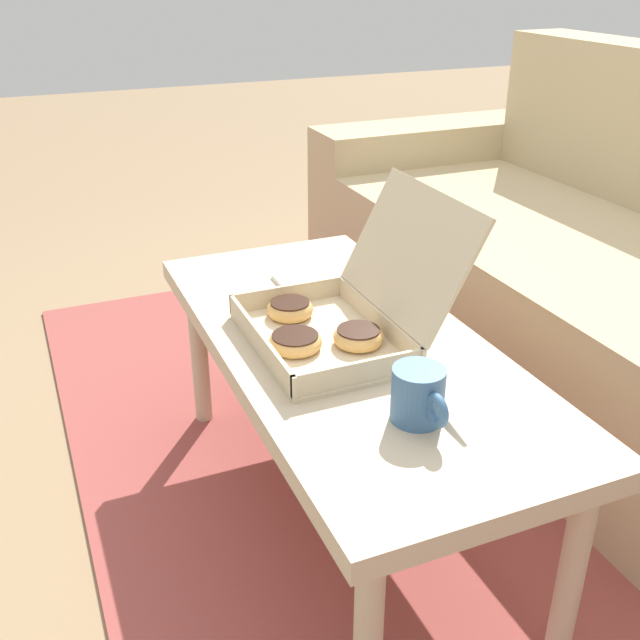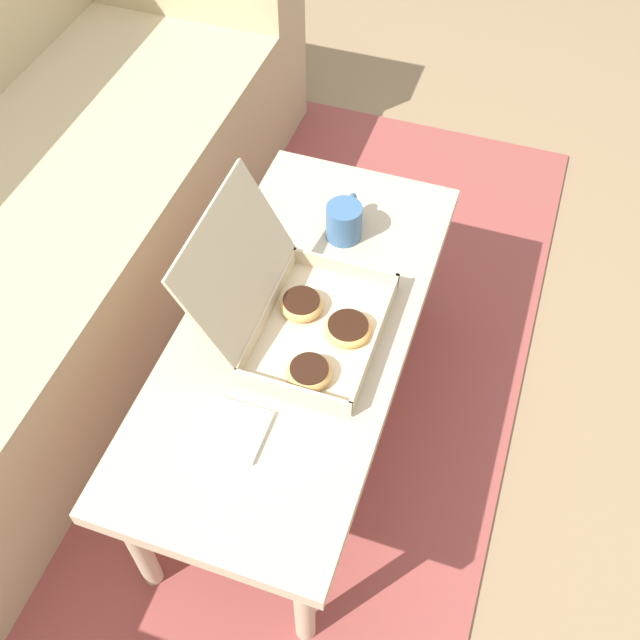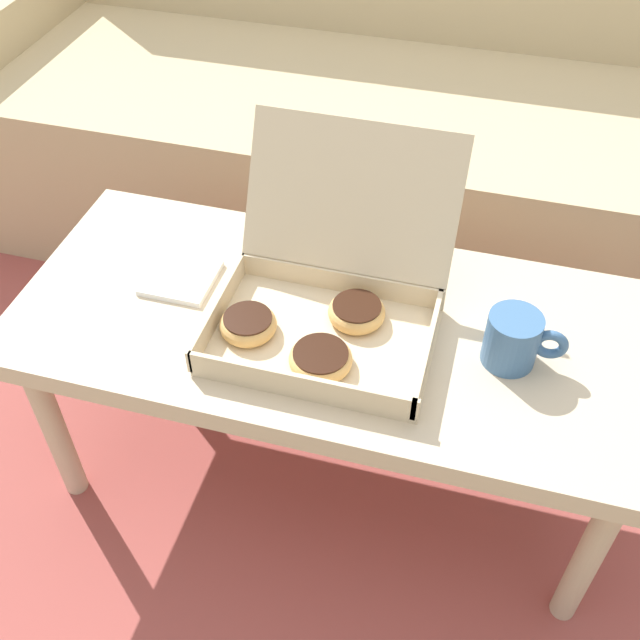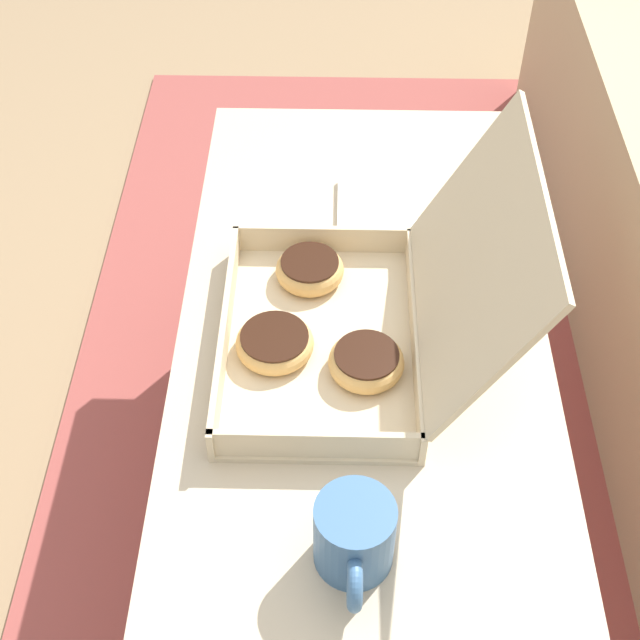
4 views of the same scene
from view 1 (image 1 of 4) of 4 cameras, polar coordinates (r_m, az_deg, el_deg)
The scene contains 6 objects.
ground_plane at distance 1.75m, azimuth 4.48°, elevation -13.93°, with size 12.00×12.00×0.00m, color #937756.
area_rug at distance 1.88m, azimuth 12.84°, elevation -11.22°, with size 2.69×1.84×0.01m, color #994742.
coffee_table at distance 1.49m, azimuth 2.06°, elevation -3.08°, with size 1.10×0.49×0.44m.
pastry_box at distance 1.45m, azimuth 1.44°, elevation 0.54°, with size 0.36×0.37×0.28m.
coffee_mug at distance 1.21m, azimuth 7.55°, elevation -5.71°, with size 0.13×0.09×0.09m.
napkin_stack at distance 1.71m, azimuth -1.18°, elevation 2.97°, with size 0.12×0.12×0.01m.
Camera 1 is at (1.18, -0.64, 1.12)m, focal length 42.00 mm.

